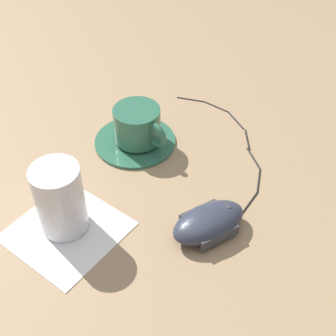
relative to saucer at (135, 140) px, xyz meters
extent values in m
plane|color=#9E7F5B|center=(0.12, -0.11, 0.00)|extent=(3.00, 3.00, 0.00)
cylinder|color=#2D664C|center=(0.00, 0.00, 0.00)|extent=(0.13, 0.13, 0.01)
cylinder|color=#2D664C|center=(0.00, 0.00, 0.03)|extent=(0.08, 0.08, 0.06)
torus|color=#2D664C|center=(0.05, 0.01, 0.04)|extent=(0.04, 0.01, 0.04)
ellipsoid|color=#2D3342|center=(0.21, -0.04, 0.01)|extent=(0.08, 0.12, 0.04)
cylinder|color=#38383D|center=(0.22, -0.01, 0.02)|extent=(0.01, 0.01, 0.01)
cube|color=#38383D|center=(0.19, -0.04, 0.01)|extent=(0.01, 0.06, 0.02)
cube|color=#38383D|center=(0.24, -0.05, 0.01)|extent=(0.01, 0.06, 0.02)
cylinder|color=black|center=(0.22, 0.04, 0.00)|extent=(0.02, 0.05, 0.00)
cylinder|color=black|center=(0.19, 0.08, 0.00)|extent=(0.03, 0.04, 0.00)
cylinder|color=black|center=(0.16, 0.12, 0.00)|extent=(0.05, 0.03, 0.00)
cylinder|color=black|center=(0.11, 0.14, 0.00)|extent=(0.04, 0.04, 0.00)
cylinder|color=black|center=(0.07, 0.17, 0.00)|extent=(0.05, 0.02, 0.00)
cylinder|color=black|center=(0.02, 0.17, 0.00)|extent=(0.05, 0.01, 0.00)
cylinder|color=black|center=(-0.03, 0.15, 0.00)|extent=(0.04, 0.03, 0.00)
sphere|color=black|center=(0.22, 0.01, 0.00)|extent=(0.00, 0.00, 0.00)
sphere|color=black|center=(0.21, 0.06, 0.00)|extent=(0.00, 0.00, 0.00)
sphere|color=black|center=(0.18, 0.10, 0.00)|extent=(0.00, 0.00, 0.00)
sphere|color=black|center=(0.13, 0.13, 0.00)|extent=(0.00, 0.00, 0.00)
sphere|color=black|center=(0.09, 0.16, 0.00)|extent=(0.00, 0.00, 0.00)
sphere|color=black|center=(0.05, 0.18, 0.00)|extent=(0.00, 0.00, 0.00)
sphere|color=black|center=(0.00, 0.17, 0.00)|extent=(0.00, 0.00, 0.00)
sphere|color=black|center=(-0.05, 0.14, 0.00)|extent=(0.00, 0.00, 0.00)
cube|color=white|center=(0.08, -0.19, 0.00)|extent=(0.16, 0.16, 0.00)
cylinder|color=silver|center=(0.08, -0.18, 0.05)|extent=(0.06, 0.06, 0.10)
camera|label=1|loc=(0.48, -0.35, 0.49)|focal=50.00mm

